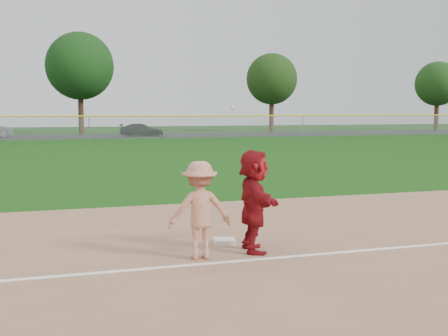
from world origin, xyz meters
name	(u,v)px	position (x,y,z in m)	size (l,w,h in m)	color
ground	(249,249)	(0.00, 0.00, 0.00)	(160.00, 160.00, 0.00)	#14450D
foul_line	(266,259)	(0.00, -0.80, 0.03)	(60.00, 0.10, 0.01)	white
parking_asphalt	(85,136)	(0.00, 46.00, 0.01)	(120.00, 10.00, 0.01)	black
first_base	(225,241)	(-0.33, 0.42, 0.06)	(0.38, 0.38, 0.09)	white
base_runner	(254,201)	(-0.01, -0.26, 0.90)	(1.64, 0.52, 1.77)	maroon
car_right	(142,130)	(5.27, 44.85, 0.62)	(1.70, 4.19, 1.21)	black
first_base_play	(200,210)	(-1.02, -0.42, 0.83)	(1.26, 0.71, 2.52)	#AFAFB1
outfield_fence	(89,117)	(0.00, 40.00, 1.96)	(110.00, 0.12, 110.00)	#999EA0
tree_2	(80,66)	(0.00, 51.50, 7.06)	(7.00, 7.00, 10.58)	#331F12
tree_3	(272,79)	(22.00, 52.80, 6.16)	(6.00, 6.00, 9.19)	#3D2416
tree_4	(438,84)	(44.00, 51.20, 5.85)	(5.60, 5.60, 8.67)	#3E2516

